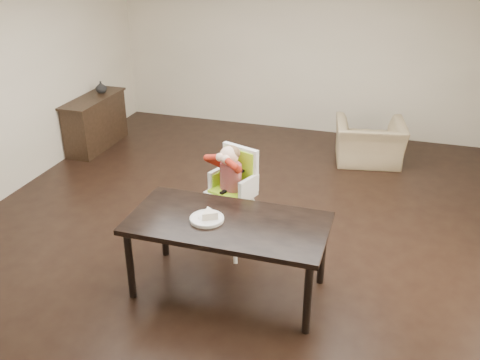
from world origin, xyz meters
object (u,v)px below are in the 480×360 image
(high_chair, at_px, (232,175))
(sideboard, at_px, (95,122))
(dining_table, at_px, (228,229))
(armchair, at_px, (370,136))

(high_chair, bearing_deg, sideboard, 165.20)
(dining_table, bearing_deg, armchair, 73.95)
(armchair, xyz_separation_m, sideboard, (-4.09, -0.62, -0.02))
(dining_table, height_order, high_chair, high_chair)
(high_chair, bearing_deg, armchair, 85.63)
(armchair, bearing_deg, high_chair, 54.92)
(dining_table, bearing_deg, high_chair, 105.23)
(armchair, bearing_deg, sideboard, -1.74)
(dining_table, height_order, sideboard, sideboard)
(high_chair, relative_size, armchair, 1.20)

